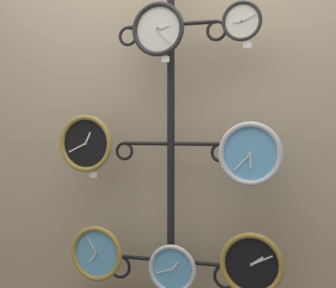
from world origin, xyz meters
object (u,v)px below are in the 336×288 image
at_px(display_stand, 171,219).
at_px(clock_bottom_right, 252,264).
at_px(clock_top_right, 242,21).
at_px(clock_bottom_left, 97,253).
at_px(clock_middle_right, 250,154).
at_px(clock_middle_left, 86,144).
at_px(clock_top_center, 158,29).
at_px(clock_bottom_center, 173,269).

distance_m(display_stand, clock_bottom_right, 0.47).
height_order(clock_top_right, clock_bottom_right, clock_top_right).
xyz_separation_m(clock_top_right, clock_bottom_left, (-0.74, -0.04, -1.15)).
bearing_deg(clock_bottom_right, display_stand, 166.06).
distance_m(clock_middle_right, clock_bottom_right, 0.52).
bearing_deg(clock_middle_left, clock_middle_right, 0.91).
bearing_deg(clock_top_right, clock_top_center, -173.71).
xyz_separation_m(display_stand, clock_top_right, (0.37, -0.07, 0.97)).
relative_size(clock_middle_right, clock_bottom_left, 1.07).
bearing_deg(clock_middle_left, clock_top_center, -2.95).
height_order(clock_top_center, clock_middle_left, clock_top_center).
relative_size(clock_middle_left, clock_middle_right, 0.98).
distance_m(clock_top_right, clock_middle_right, 0.63).
xyz_separation_m(display_stand, clock_bottom_center, (0.04, -0.10, -0.23)).
bearing_deg(clock_top_right, clock_bottom_left, -176.53).
xyz_separation_m(clock_top_center, clock_middle_left, (-0.40, 0.02, -0.56)).
relative_size(clock_top_center, clock_middle_right, 0.87).
bearing_deg(clock_middle_right, clock_bottom_center, -177.11).
bearing_deg(clock_bottom_left, clock_bottom_right, 0.77).
bearing_deg(clock_middle_left, clock_bottom_center, -0.68).
bearing_deg(clock_middle_right, clock_middle_left, -179.09).
distance_m(clock_top_center, clock_bottom_right, 1.21).
bearing_deg(clock_top_center, clock_bottom_right, 1.26).
height_order(display_stand, clock_bottom_right, display_stand).
relative_size(display_stand, clock_top_center, 7.94).
bearing_deg(clock_top_center, clock_top_right, 6.29).
bearing_deg(clock_top_right, clock_middle_left, -178.34).
distance_m(display_stand, clock_top_right, 1.04).
relative_size(clock_top_center, clock_bottom_right, 0.88).
bearing_deg(clock_top_center, clock_bottom_center, 12.66).
bearing_deg(clock_bottom_left, clock_bottom_center, 2.24).
height_order(clock_bottom_center, clock_bottom_right, clock_bottom_right).
bearing_deg(clock_middle_left, clock_bottom_right, -0.72).
bearing_deg(clock_middle_right, clock_bottom_right, -63.40).
bearing_deg(clock_bottom_center, clock_bottom_right, -0.77).
bearing_deg(clock_bottom_center, display_stand, 111.23).
bearing_deg(display_stand, clock_bottom_center, -68.77).
bearing_deg(clock_top_right, clock_bottom_center, -175.04).
bearing_deg(clock_bottom_right, clock_middle_left, 179.28).
xyz_separation_m(clock_middle_left, clock_bottom_center, (0.47, -0.01, -0.62)).
distance_m(clock_bottom_left, clock_bottom_right, 0.79).
bearing_deg(clock_bottom_center, clock_top_center, -167.34).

